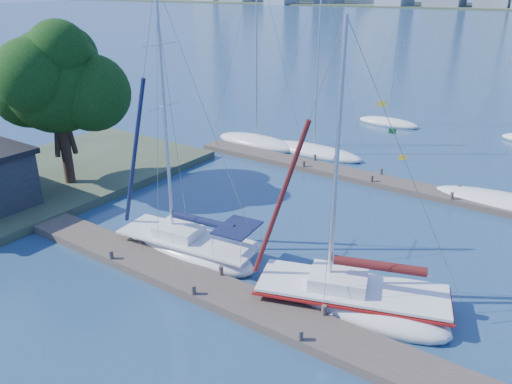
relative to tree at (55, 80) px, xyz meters
The scene contains 10 objects.
ground 16.54m from the tree, 15.13° to the right, with size 700.00×700.00×0.00m, color navy.
near_dock 16.46m from the tree, 15.13° to the right, with size 26.00×2.00×0.40m, color #483D35.
far_dock 21.53m from the tree, 36.20° to the left, with size 30.00×1.80×0.36m, color #483D35.
shore 7.18m from the tree, 159.72° to the right, with size 12.00×22.00×0.50m, color #38472D.
tree is the anchor object (origin of this frame).
sailboat_navy 13.16m from the tree, ahead, with size 7.82×3.40×12.78m.
sailboat_maroon 20.84m from the tree, ahead, with size 8.45×5.07×11.74m.
bg_boat_0 16.49m from the tree, 73.40° to the left, with size 7.64×4.12×14.77m.
bg_boat_1 18.90m from the tree, 58.45° to the left, with size 7.98×2.48×12.92m.
bg_boat_6 29.55m from the tree, 68.01° to the left, with size 5.97×3.73×10.36m.
Camera 1 is at (11.85, -13.57, 12.07)m, focal length 35.00 mm.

